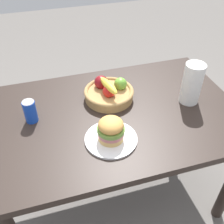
{
  "coord_description": "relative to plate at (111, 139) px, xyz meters",
  "views": [
    {
      "loc": [
        -0.33,
        -1.07,
        1.7
      ],
      "look_at": [
        -0.03,
        -0.06,
        0.81
      ],
      "focal_mm": 42.66,
      "sensor_mm": 36.0,
      "label": 1
    }
  ],
  "objects": [
    {
      "name": "paper_towel_roll",
      "position": [
        0.52,
        0.17,
        0.11
      ],
      "size": [
        0.11,
        0.11,
        0.24
      ],
      "primitive_type": "cylinder",
      "color": "white",
      "rests_on": "dining_table"
    },
    {
      "name": "fruit_basket",
      "position": [
        0.09,
        0.33,
        0.04
      ],
      "size": [
        0.29,
        0.29,
        0.14
      ],
      "color": "tan",
      "rests_on": "dining_table"
    },
    {
      "name": "soda_can",
      "position": [
        -0.36,
        0.26,
        0.06
      ],
      "size": [
        0.07,
        0.07,
        0.13
      ],
      "color": "blue",
      "rests_on": "dining_table"
    },
    {
      "name": "ground_plane",
      "position": [
        0.08,
        0.19,
        -0.76
      ],
      "size": [
        8.0,
        8.0,
        0.0
      ],
      "primitive_type": "plane",
      "color": "slate"
    },
    {
      "name": "sandwich",
      "position": [
        0.0,
        0.0,
        0.07
      ],
      "size": [
        0.13,
        0.13,
        0.12
      ],
      "color": "#DBAD60",
      "rests_on": "plate"
    },
    {
      "name": "plate",
      "position": [
        0.0,
        0.0,
        0.0
      ],
      "size": [
        0.26,
        0.26,
        0.01
      ],
      "primitive_type": "cylinder",
      "color": "white",
      "rests_on": "dining_table"
    },
    {
      "name": "dining_table",
      "position": [
        0.08,
        0.19,
        -0.11
      ],
      "size": [
        1.4,
        0.9,
        0.75
      ],
      "color": "#2D231E",
      "rests_on": "ground_plane"
    }
  ]
}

